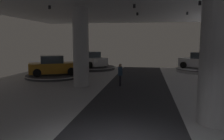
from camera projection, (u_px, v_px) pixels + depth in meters
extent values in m
cylinder|color=black|center=(50.00, 7.00, 13.97)|extent=(0.16, 0.16, 0.22)
cylinder|color=black|center=(73.00, 15.00, 18.08)|extent=(0.16, 0.16, 0.22)
cylinder|color=black|center=(134.00, 6.00, 13.53)|extent=(0.16, 0.16, 0.22)
cylinder|color=black|center=(137.00, 14.00, 17.23)|extent=(0.16, 0.16, 0.22)
cylinder|color=black|center=(200.00, 3.00, 12.52)|extent=(0.16, 0.16, 0.22)
cylinder|color=black|center=(187.00, 13.00, 16.87)|extent=(0.16, 0.16, 0.22)
cylinder|color=#ADADB2|center=(81.00, 48.00, 15.44)|extent=(1.10, 1.10, 5.50)
cylinder|color=#ADADB2|center=(221.00, 52.00, 8.21)|extent=(1.52, 1.52, 5.50)
cylinder|color=black|center=(217.00, 73.00, 18.00)|extent=(0.71, 0.43, 0.68)
cylinder|color=black|center=(215.00, 77.00, 16.26)|extent=(0.71, 0.43, 0.68)
cylinder|color=#333338|center=(54.00, 76.00, 19.79)|extent=(4.93, 4.93, 0.23)
cylinder|color=white|center=(54.00, 75.00, 19.78)|extent=(5.03, 5.03, 0.05)
cube|color=#B77519|center=(54.00, 68.00, 19.70)|extent=(4.55, 3.56, 0.90)
cube|color=#2D3842|center=(52.00, 60.00, 19.56)|extent=(2.41, 2.27, 0.70)
cylinder|color=black|center=(68.00, 69.00, 21.13)|extent=(0.70, 0.51, 0.68)
cylinder|color=black|center=(71.00, 72.00, 19.25)|extent=(0.70, 0.51, 0.68)
cylinder|color=black|center=(37.00, 70.00, 20.22)|extent=(0.70, 0.51, 0.68)
cylinder|color=black|center=(37.00, 73.00, 18.35)|extent=(0.70, 0.51, 0.68)
sphere|color=white|center=(76.00, 65.00, 20.81)|extent=(0.18, 0.18, 0.18)
sphere|color=white|center=(78.00, 66.00, 19.87)|extent=(0.18, 0.18, 0.18)
cylinder|color=#B7B7BC|center=(200.00, 70.00, 23.26)|extent=(4.87, 4.87, 0.36)
cylinder|color=black|center=(200.00, 69.00, 23.24)|extent=(4.97, 4.97, 0.05)
cube|color=silver|center=(201.00, 63.00, 23.16)|extent=(4.49, 3.85, 0.90)
cube|color=#2D3842|center=(202.00, 56.00, 22.96)|extent=(2.45, 2.36, 0.70)
cylinder|color=black|center=(183.00, 65.00, 23.45)|extent=(0.69, 0.56, 0.68)
cylinder|color=black|center=(191.00, 64.00, 24.89)|extent=(0.69, 0.56, 0.68)
cylinder|color=black|center=(211.00, 67.00, 21.50)|extent=(0.69, 0.56, 0.68)
cylinder|color=black|center=(218.00, 66.00, 22.94)|extent=(0.69, 0.56, 0.68)
sphere|color=white|center=(180.00, 61.00, 24.19)|extent=(0.18, 0.18, 0.18)
sphere|color=white|center=(184.00, 60.00, 24.91)|extent=(0.18, 0.18, 0.18)
cylinder|color=#333338|center=(92.00, 68.00, 25.61)|extent=(5.36, 5.36, 0.33)
cylinder|color=white|center=(92.00, 67.00, 25.60)|extent=(5.47, 5.47, 0.05)
cube|color=silver|center=(91.00, 61.00, 25.52)|extent=(4.24, 4.24, 0.90)
cube|color=#2D3842|center=(91.00, 55.00, 25.54)|extent=(2.45, 2.45, 0.70)
cylinder|color=black|center=(106.00, 64.00, 24.98)|extent=(0.64, 0.64, 0.68)
cylinder|color=black|center=(90.00, 65.00, 23.82)|extent=(0.64, 0.64, 0.68)
cylinder|color=black|center=(93.00, 62.00, 27.28)|extent=(0.64, 0.64, 0.68)
cylinder|color=black|center=(78.00, 63.00, 26.12)|extent=(0.64, 0.64, 0.68)
sphere|color=white|center=(105.00, 61.00, 24.13)|extent=(0.18, 0.18, 0.18)
sphere|color=white|center=(97.00, 62.00, 23.56)|extent=(0.18, 0.18, 0.18)
cylinder|color=black|center=(120.00, 80.00, 15.78)|extent=(0.14, 0.14, 0.80)
cylinder|color=black|center=(120.00, 80.00, 15.95)|extent=(0.14, 0.14, 0.80)
cylinder|color=#233851|center=(120.00, 71.00, 15.78)|extent=(0.32, 0.32, 0.62)
sphere|color=#99755B|center=(120.00, 65.00, 15.73)|extent=(0.22, 0.22, 0.22)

